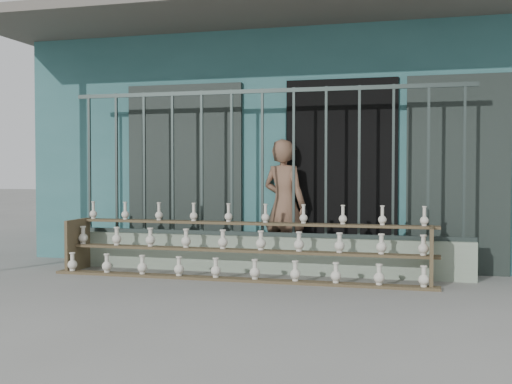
# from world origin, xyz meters

# --- Properties ---
(ground) EXTENTS (60.00, 60.00, 0.00)m
(ground) POSITION_xyz_m (0.00, 0.00, 0.00)
(ground) COLOR slate
(workshop_building) EXTENTS (7.40, 6.60, 3.21)m
(workshop_building) POSITION_xyz_m (0.00, 4.23, 1.62)
(workshop_building) COLOR #2F6263
(workshop_building) RESTS_ON ground
(parapet_wall) EXTENTS (5.00, 0.20, 0.45)m
(parapet_wall) POSITION_xyz_m (0.00, 1.30, 0.23)
(parapet_wall) COLOR gray
(parapet_wall) RESTS_ON ground
(security_fence) EXTENTS (5.00, 0.04, 1.80)m
(security_fence) POSITION_xyz_m (-0.00, 1.30, 1.35)
(security_fence) COLOR #283330
(security_fence) RESTS_ON parapet_wall
(shelf_rack) EXTENTS (4.50, 0.68, 0.85)m
(shelf_rack) POSITION_xyz_m (-0.15, 0.89, 0.36)
(shelf_rack) COLOR brown
(shelf_rack) RESTS_ON ground
(elderly_woman) EXTENTS (0.71, 0.59, 1.65)m
(elderly_woman) POSITION_xyz_m (0.19, 1.66, 0.82)
(elderly_woman) COLOR brown
(elderly_woman) RESTS_ON ground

